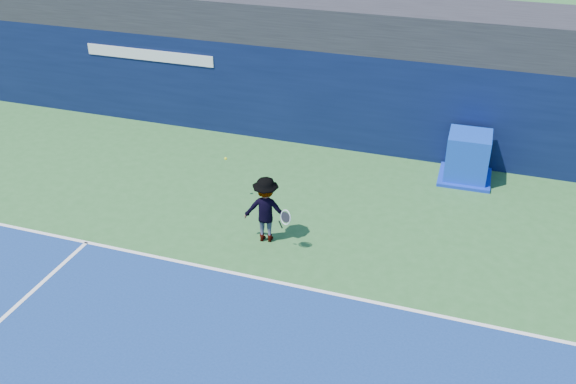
{
  "coord_description": "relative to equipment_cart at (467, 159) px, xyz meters",
  "views": [
    {
      "loc": [
        3.65,
        -7.53,
        8.5
      ],
      "look_at": [
        -0.67,
        5.2,
        1.0
      ],
      "focal_mm": 40.0,
      "sensor_mm": 36.0,
      "label": 1
    }
  ],
  "objects": [
    {
      "name": "baseline",
      "position": [
        -3.23,
        -6.25,
        -0.62
      ],
      "size": [
        24.0,
        0.1,
        0.01
      ],
      "primitive_type": "cube",
      "color": "white",
      "rests_on": "ground"
    },
    {
      "name": "tennis_ball",
      "position": [
        -5.87,
        -3.24,
        0.58
      ],
      "size": [
        0.07,
        0.07,
        0.07
      ],
      "color": "yellow",
      "rests_on": "ground"
    },
    {
      "name": "tennis_player",
      "position": [
        -4.22,
        -4.72,
        0.2
      ],
      "size": [
        1.32,
        0.78,
        1.65
      ],
      "color": "silver",
      "rests_on": "ground"
    },
    {
      "name": "equipment_cart",
      "position": [
        0.0,
        0.0,
        0.0
      ],
      "size": [
        1.47,
        1.47,
        1.37
      ],
      "color": "#0D35B6",
      "rests_on": "ground"
    },
    {
      "name": "ground",
      "position": [
        -3.23,
        -9.25,
        -0.63
      ],
      "size": [
        80.0,
        80.0,
        0.0
      ],
      "primitive_type": "plane",
      "color": "#2D642D",
      "rests_on": "ground"
    },
    {
      "name": "stadium_band",
      "position": [
        -3.23,
        2.25,
        2.97
      ],
      "size": [
        36.0,
        3.0,
        1.2
      ],
      "primitive_type": "cube",
      "color": "black",
      "rests_on": "back_wall_assembly"
    },
    {
      "name": "back_wall_assembly",
      "position": [
        -3.23,
        1.25,
        0.88
      ],
      "size": [
        36.0,
        1.03,
        3.0
      ],
      "color": "#091234",
      "rests_on": "ground"
    }
  ]
}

